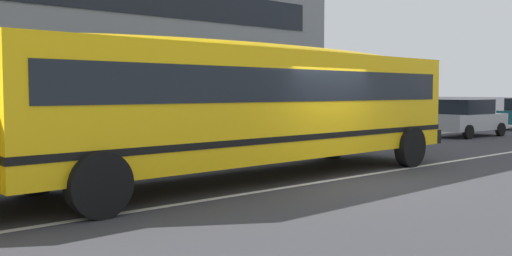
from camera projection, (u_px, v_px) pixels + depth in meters
ground_plane at (332, 180)px, 12.44m from camera, size 400.00×400.00×0.00m
sidewalk_far at (162, 153)px, 17.83m from camera, size 120.00×3.00×0.01m
lane_centreline at (332, 180)px, 12.44m from camera, size 110.00×0.16×0.01m
school_bus at (243, 99)px, 12.34m from camera, size 13.66×3.25×3.04m
parked_car_silver_by_lamppost at (467, 117)px, 24.65m from camera, size 3.98×2.04×1.64m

